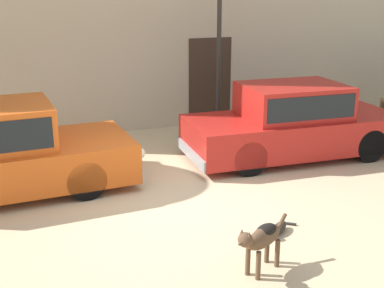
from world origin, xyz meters
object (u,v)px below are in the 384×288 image
(parked_sedan_second, at_px, (293,121))
(stray_cat, at_px, (278,229))
(stray_dog_spotted, at_px, (262,238))
(street_lamp, at_px, (219,30))

(parked_sedan_second, height_order, stray_cat, parked_sedan_second)
(stray_dog_spotted, height_order, street_lamp, street_lamp)
(stray_cat, xyz_separation_m, street_lamp, (1.21, 4.82, 2.28))
(parked_sedan_second, distance_m, stray_cat, 3.53)
(parked_sedan_second, bearing_deg, stray_dog_spotted, -122.77)
(stray_dog_spotted, bearing_deg, street_lamp, -134.92)
(parked_sedan_second, height_order, stray_dog_spotted, parked_sedan_second)
(stray_dog_spotted, height_order, stray_cat, stray_dog_spotted)
(stray_dog_spotted, distance_m, stray_cat, 1.11)
(street_lamp, bearing_deg, stray_dog_spotted, -108.81)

